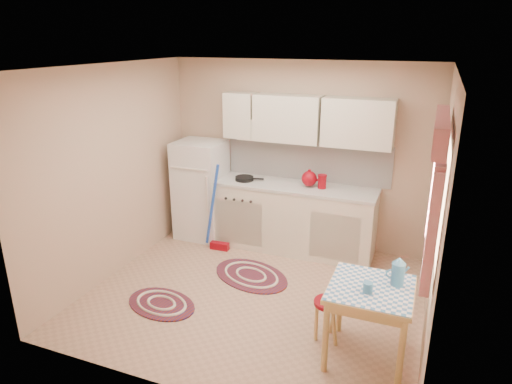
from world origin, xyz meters
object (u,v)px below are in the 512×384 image
fridge (201,190)px  stool (328,320)px  table (368,323)px  base_cabinets (290,218)px

fridge → stool: 2.90m
table → fridge: bearing=144.8°
base_cabinets → stool: bearing=-62.1°
fridge → table: (2.65, -1.87, -0.34)m
base_cabinets → table: base_cabinets is taller
fridge → stool: size_ratio=3.33×
base_cabinets → stool: (0.95, -1.79, -0.23)m
fridge → table: size_ratio=1.94×
base_cabinets → table: size_ratio=3.12×
fridge → table: fridge is taller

